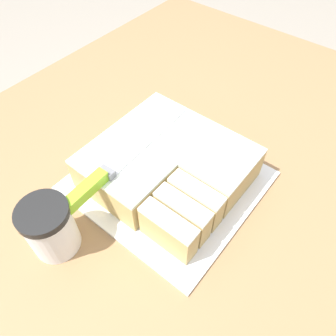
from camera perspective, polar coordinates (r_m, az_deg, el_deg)
ground_plane at (r=1.55m, az=0.92°, el=-23.03°), size 8.00×8.00×0.00m
countertop at (r=1.11m, az=1.23°, el=-16.18°), size 1.40×1.10×0.93m
cake_board at (r=0.69m, az=0.00°, el=-2.24°), size 0.33×0.35×0.01m
cake at (r=0.66m, az=-0.07°, el=0.35°), size 0.27×0.29×0.08m
knife at (r=0.60m, az=-10.66°, el=-0.80°), size 0.33×0.04×0.02m
coffee_cup at (r=0.60m, az=-19.83°, el=-9.79°), size 0.09×0.09×0.11m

